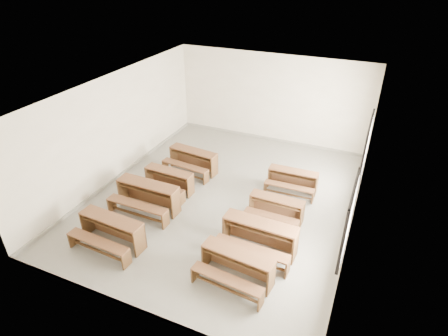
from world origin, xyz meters
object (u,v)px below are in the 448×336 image
at_px(desk_set_5, 259,235).
at_px(desk_set_7, 292,179).
at_px(desk_set_3, 193,159).
at_px(desk_set_4, 237,265).
at_px(desk_set_1, 147,194).
at_px(desk_set_0, 111,229).
at_px(desk_set_6, 276,207).
at_px(desk_set_2, 168,179).

xyz_separation_m(desk_set_5, desk_set_7, (0.05, 2.85, -0.08)).
relative_size(desk_set_3, desk_set_4, 1.01).
xyz_separation_m(desk_set_1, desk_set_4, (3.17, -1.42, -0.04)).
distance_m(desk_set_0, desk_set_1, 1.56).
xyz_separation_m(desk_set_0, desk_set_7, (3.34, 4.04, -0.06)).
distance_m(desk_set_4, desk_set_5, 1.06).
relative_size(desk_set_0, desk_set_4, 1.02).
xyz_separation_m(desk_set_3, desk_set_6, (3.17, -1.37, -0.05)).
height_order(desk_set_2, desk_set_7, desk_set_2).
xyz_separation_m(desk_set_0, desk_set_6, (3.31, 2.51, -0.06)).
bearing_deg(desk_set_0, desk_set_1, 93.77).
bearing_deg(desk_set_4, desk_set_0, -172.00).
height_order(desk_set_0, desk_set_4, desk_set_0).
height_order(desk_set_1, desk_set_6, desk_set_1).
xyz_separation_m(desk_set_4, desk_set_6, (0.15, 2.37, -0.04)).
bearing_deg(desk_set_6, desk_set_7, 89.82).
xyz_separation_m(desk_set_2, desk_set_6, (3.28, -0.06, -0.02)).
bearing_deg(desk_set_7, desk_set_5, -92.18).
bearing_deg(desk_set_7, desk_set_6, -92.45).
distance_m(desk_set_1, desk_set_4, 3.47).
bearing_deg(desk_set_2, desk_set_4, -35.50).
bearing_deg(desk_set_5, desk_set_4, -95.72).
bearing_deg(desk_set_0, desk_set_4, 5.74).
xyz_separation_m(desk_set_1, desk_set_2, (0.05, 1.01, -0.07)).
bearing_deg(desk_set_7, desk_set_3, -178.40).
height_order(desk_set_0, desk_set_3, desk_set_0).
relative_size(desk_set_2, desk_set_6, 1.05).
xyz_separation_m(desk_set_0, desk_set_2, (0.03, 2.57, -0.04)).
bearing_deg(desk_set_1, desk_set_5, -5.61).
relative_size(desk_set_0, desk_set_6, 1.18).
bearing_deg(desk_set_6, desk_set_4, -92.60).
bearing_deg(desk_set_5, desk_set_3, 141.21).
relative_size(desk_set_1, desk_set_2, 1.17).
height_order(desk_set_0, desk_set_1, desk_set_1).
height_order(desk_set_2, desk_set_6, desk_set_2).
distance_m(desk_set_2, desk_set_7, 3.62).
distance_m(desk_set_1, desk_set_5, 3.33).
height_order(desk_set_1, desk_set_5, desk_set_1).
bearing_deg(desk_set_4, desk_set_1, 161.33).
bearing_deg(desk_set_5, desk_set_7, 90.73).
xyz_separation_m(desk_set_1, desk_set_7, (3.36, 2.48, -0.08)).
bearing_deg(desk_set_1, desk_set_6, 16.78).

